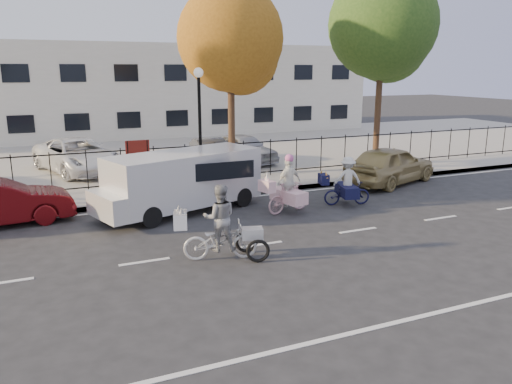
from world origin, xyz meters
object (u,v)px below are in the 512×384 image
lamppost (199,106)px  lot_car_d (244,148)px  bull_bike (346,186)px  unicorn_bike (288,191)px  lot_car_b (78,155)px  gold_sedan (390,165)px  lot_car_c (211,153)px  zebra_trike (220,231)px  white_van (182,179)px

lamppost → lot_car_d: 5.32m
bull_bike → lot_car_d: (-0.51, 7.91, 0.17)m
unicorn_bike → lot_car_b: (-5.64, 8.56, 0.17)m
gold_sedan → lamppost: bearing=51.7°
gold_sedan → lot_car_c: bearing=25.6°
gold_sedan → lot_car_b: lot_car_b is taller
lamppost → gold_sedan: size_ratio=0.97×
unicorn_bike → lamppost: bearing=4.8°
zebra_trike → white_van: size_ratio=0.37×
bull_bike → white_van: (-5.23, 1.39, 0.40)m
gold_sedan → lot_car_b: (-11.20, 6.48, 0.11)m
white_van → lot_car_b: size_ratio=1.12×
unicorn_bike → lot_car_c: unicorn_bike is taller
unicorn_bike → lot_car_b: bearing=19.3°
gold_sedan → lot_car_b: size_ratio=0.86×
zebra_trike → lot_car_c: size_ratio=0.58×
bull_bike → lot_car_b: bearing=57.5°
zebra_trike → lot_car_d: zebra_trike is taller
zebra_trike → white_van: 4.41m
white_van → lot_car_c: (2.97, 6.08, -0.29)m
bull_bike → gold_sedan: bull_bike is taller
lamppost → lot_car_b: (-4.15, 4.18, -2.25)m
gold_sedan → bull_bike: bearing=100.8°
gold_sedan → lot_car_b: 12.94m
lamppost → lot_car_d: lamppost is taller
lot_car_c → bull_bike: bearing=-68.6°
lot_car_c → zebra_trike: bearing=-102.5°
lamppost → gold_sedan: (7.06, -2.30, -2.35)m
lot_car_b → bull_bike: bearing=-65.3°
white_van → lot_car_d: bearing=35.7°
white_van → lot_car_c: bearing=45.6°
bull_bike → gold_sedan: (3.35, 2.02, 0.11)m
lamppost → bull_bike: lamppost is taller
unicorn_bike → gold_sedan: (5.56, 2.08, 0.06)m
zebra_trike → bull_bike: 6.25m
zebra_trike → lot_car_b: 11.74m
bull_bike → lot_car_c: 7.81m
gold_sedan → lot_car_d: 7.04m
bull_bike → white_van: white_van is taller
white_van → gold_sedan: size_ratio=1.29×
zebra_trike → unicorn_bike: bearing=-32.5°
lamppost → white_van: (-1.53, -2.93, -2.07)m
white_van → gold_sedan: bearing=-14.2°
white_van → lot_car_c: 6.77m
zebra_trike → bull_bike: bearing=-45.7°
bull_bike → lot_car_d: bearing=18.5°
unicorn_bike → bull_bike: size_ratio=1.05×
lot_car_d → bull_bike: bearing=-99.7°
lamppost → lot_car_d: (3.19, 3.58, -2.29)m
zebra_trike → white_van: white_van is taller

